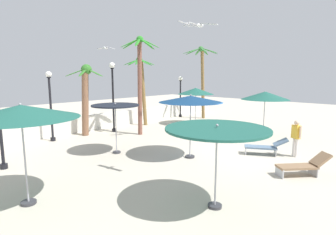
% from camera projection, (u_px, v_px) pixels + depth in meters
% --- Properties ---
extents(ground_plane, '(56.00, 56.00, 0.00)m').
position_uv_depth(ground_plane, '(220.00, 155.00, 12.32)').
color(ground_plane, beige).
extents(boundary_wall, '(25.20, 0.30, 1.06)m').
position_uv_depth(boundary_wall, '(104.00, 121.00, 18.47)').
color(boundary_wall, silver).
rests_on(boundary_wall, ground_plane).
extents(patio_umbrella_0, '(2.63, 2.63, 2.77)m').
position_uv_depth(patio_umbrella_0, '(196.00, 91.00, 19.53)').
color(patio_umbrella_0, '#333338').
rests_on(patio_umbrella_0, ground_plane).
extents(patio_umbrella_1, '(3.09, 3.09, 2.90)m').
position_uv_depth(patio_umbrella_1, '(21.00, 112.00, 7.21)').
color(patio_umbrella_1, '#333338').
rests_on(patio_umbrella_1, ground_plane).
extents(patio_umbrella_2, '(2.78, 2.78, 2.36)m').
position_uv_depth(patio_umbrella_2, '(217.00, 131.00, 7.10)').
color(patio_umbrella_2, '#333338').
rests_on(patio_umbrella_2, ground_plane).
extents(patio_umbrella_3, '(2.79, 2.79, 2.74)m').
position_uv_depth(patio_umbrella_3, '(265.00, 96.00, 15.72)').
color(patio_umbrella_3, '#333338').
rests_on(patio_umbrella_3, ground_plane).
extents(patio_umbrella_4, '(2.18, 2.18, 2.38)m').
position_uv_depth(patio_umbrella_4, '(115.00, 108.00, 12.28)').
color(patio_umbrella_4, '#333338').
rests_on(patio_umbrella_4, ground_plane).
extents(patio_umbrella_5, '(2.79, 2.79, 2.83)m').
position_uv_depth(patio_umbrella_5, '(191.00, 99.00, 11.54)').
color(patio_umbrella_5, '#333338').
rests_on(patio_umbrella_5, ground_plane).
extents(palm_tree_0, '(2.32, 2.33, 5.94)m').
position_uv_depth(palm_tree_0, '(140.00, 74.00, 16.04)').
color(palm_tree_0, brown).
rests_on(palm_tree_0, ground_plane).
extents(palm_tree_1, '(2.95, 2.96, 5.96)m').
position_uv_depth(palm_tree_1, '(202.00, 73.00, 22.07)').
color(palm_tree_1, olive).
rests_on(palm_tree_1, ground_plane).
extents(palm_tree_2, '(2.37, 2.47, 4.30)m').
position_uv_depth(palm_tree_2, '(86.00, 92.00, 16.05)').
color(palm_tree_2, brown).
rests_on(palm_tree_2, ground_plane).
extents(palm_tree_3, '(2.24, 2.24, 4.94)m').
position_uv_depth(palm_tree_3, '(142.00, 82.00, 19.03)').
color(palm_tree_3, olive).
rests_on(palm_tree_3, ground_plane).
extents(lamp_post_1, '(0.37, 0.37, 4.44)m').
position_uv_depth(lamp_post_1, '(113.00, 90.00, 16.98)').
color(lamp_post_1, black).
rests_on(lamp_post_1, ground_plane).
extents(lamp_post_2, '(0.38, 0.38, 3.56)m').
position_uv_depth(lamp_post_2, '(180.00, 91.00, 23.23)').
color(lamp_post_2, black).
rests_on(lamp_post_2, ground_plane).
extents(lamp_post_3, '(0.33, 0.33, 3.86)m').
position_uv_depth(lamp_post_3, '(50.00, 101.00, 14.61)').
color(lamp_post_3, black).
rests_on(lamp_post_3, ground_plane).
extents(lounge_chair_0, '(1.77, 1.66, 0.84)m').
position_uv_depth(lounge_chair_0, '(303.00, 165.00, 9.72)').
color(lounge_chair_0, '#B7B7BC').
rests_on(lounge_chair_0, ground_plane).
extents(lounge_chair_1, '(1.39, 1.89, 0.83)m').
position_uv_depth(lounge_chair_1, '(266.00, 146.00, 12.26)').
color(lounge_chair_1, '#B7B7BC').
rests_on(lounge_chair_1, ground_plane).
extents(guest_0, '(0.39, 0.49, 1.66)m').
position_uv_depth(guest_0, '(296.00, 135.00, 11.92)').
color(guest_0, silver).
rests_on(guest_0, ground_plane).
extents(seagull_0, '(0.39, 1.20, 0.14)m').
position_uv_depth(seagull_0, '(200.00, 25.00, 8.32)').
color(seagull_0, white).
extents(seagull_1, '(1.21, 0.55, 0.15)m').
position_uv_depth(seagull_1, '(188.00, 23.00, 13.88)').
color(seagull_1, white).
extents(seagull_2, '(0.53, 1.14, 0.18)m').
position_uv_depth(seagull_2, '(106.00, 48.00, 15.57)').
color(seagull_2, white).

